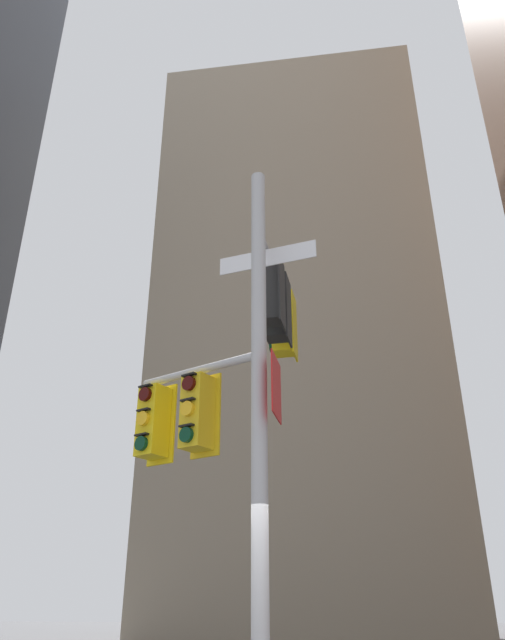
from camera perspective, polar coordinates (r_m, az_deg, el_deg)
building_mid_block at (r=37.07m, az=4.66°, el=-2.28°), size 14.84×14.84×31.97m
signal_pole_assembly at (r=8.60m, az=-0.66°, el=-4.46°), size 2.65×2.60×7.28m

